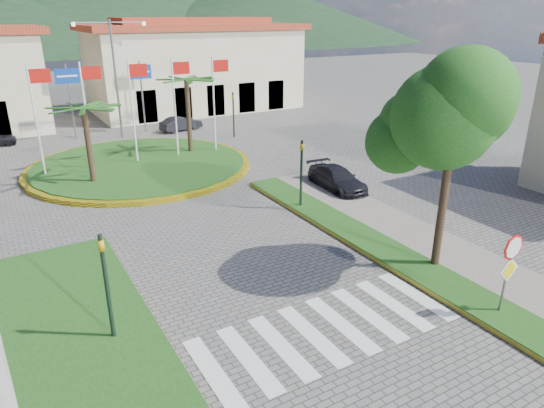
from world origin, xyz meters
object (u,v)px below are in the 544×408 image
roundabout_island (140,165)px  car_side_right (337,179)px  car_dark_b (181,123)px  stop_sign (510,262)px  deciduous_tree (454,121)px

roundabout_island → car_side_right: roundabout_island is taller
car_dark_b → stop_sign: bearing=165.9°
car_dark_b → car_side_right: size_ratio=0.82×
roundabout_island → car_dark_b: 9.70m
deciduous_tree → car_dark_b: size_ratio=2.10×
roundabout_island → car_dark_b: (5.47, 8.00, 0.36)m
roundabout_island → deciduous_tree: deciduous_tree is taller
car_dark_b → car_side_right: 16.90m
stop_sign → car_dark_b: (0.57, 28.04, -1.26)m
roundabout_island → stop_sign: bearing=-76.3°
stop_sign → car_dark_b: size_ratio=0.82×
roundabout_island → car_side_right: 11.55m
stop_sign → car_side_right: bearing=77.0°
deciduous_tree → car_dark_b: deciduous_tree is taller
roundabout_island → deciduous_tree: (5.50, -17.00, 5.01)m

